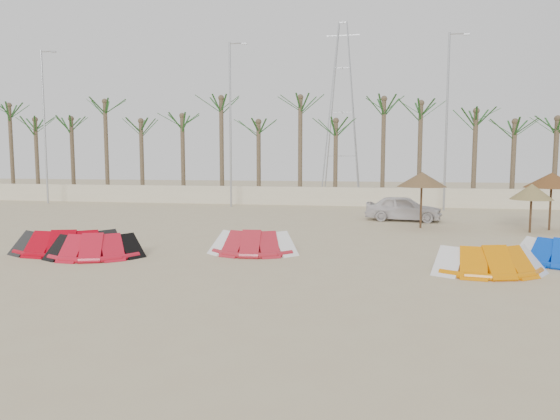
% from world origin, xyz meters
% --- Properties ---
extents(ground, '(120.00, 120.00, 0.00)m').
position_xyz_m(ground, '(0.00, 0.00, 0.00)').
color(ground, '#C0B289').
rests_on(ground, ground).
extents(boundary_wall, '(60.00, 0.30, 1.30)m').
position_xyz_m(boundary_wall, '(0.00, 22.00, 0.65)').
color(boundary_wall, beige).
rests_on(boundary_wall, ground).
extents(palm_line, '(52.00, 4.00, 7.70)m').
position_xyz_m(palm_line, '(0.67, 23.50, 6.44)').
color(palm_line, brown).
rests_on(palm_line, ground).
extents(lamp_a, '(1.25, 0.14, 11.00)m').
position_xyz_m(lamp_a, '(-19.96, 20.00, 5.77)').
color(lamp_a, '#A5A8AD').
rests_on(lamp_a, ground).
extents(lamp_b, '(1.25, 0.14, 11.00)m').
position_xyz_m(lamp_b, '(-5.96, 20.00, 5.77)').
color(lamp_b, '#A5A8AD').
rests_on(lamp_b, ground).
extents(lamp_c, '(1.25, 0.14, 11.00)m').
position_xyz_m(lamp_c, '(8.04, 20.00, 5.77)').
color(lamp_c, '#A5A8AD').
rests_on(lamp_c, ground).
extents(pylon, '(3.00, 3.00, 14.00)m').
position_xyz_m(pylon, '(1.00, 28.00, 0.00)').
color(pylon, '#A5A8AD').
rests_on(pylon, ground).
extents(kite_red_left, '(3.95, 2.42, 0.90)m').
position_xyz_m(kite_red_left, '(-6.88, 2.87, 0.42)').
color(kite_red_left, '#AA000F').
rests_on(kite_red_left, ground).
extents(kite_red_mid, '(3.38, 2.29, 0.90)m').
position_xyz_m(kite_red_mid, '(-5.46, 2.21, 0.42)').
color(kite_red_mid, red).
rests_on(kite_red_mid, ground).
extents(kite_red_right, '(3.03, 1.66, 0.90)m').
position_xyz_m(kite_red_right, '(-0.50, 3.84, 0.42)').
color(kite_red_right, '#B31D2A').
rests_on(kite_red_right, ground).
extents(kite_orange, '(3.45, 2.18, 0.90)m').
position_xyz_m(kite_orange, '(6.85, 2.21, 0.42)').
color(kite_orange, orange).
rests_on(kite_orange, ground).
extents(parasol_left, '(2.31, 2.31, 2.66)m').
position_xyz_m(parasol_left, '(5.79, 11.40, 2.31)').
color(parasol_left, '#4C331E').
rests_on(parasol_left, ground).
extents(parasol_mid, '(1.83, 1.83, 2.18)m').
position_xyz_m(parasol_mid, '(10.45, 10.76, 1.82)').
color(parasol_mid, '#4C331E').
rests_on(parasol_mid, ground).
extents(parasol_right, '(2.40, 2.40, 2.65)m').
position_xyz_m(parasol_right, '(11.58, 11.79, 2.30)').
color(parasol_right, '#4C331E').
rests_on(parasol_right, ground).
extents(car, '(4.12, 2.13, 1.34)m').
position_xyz_m(car, '(5.15, 14.12, 0.67)').
color(car, silver).
rests_on(car, ground).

